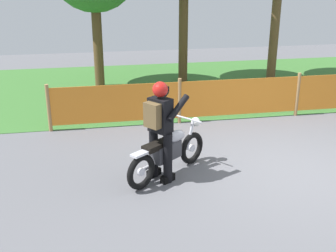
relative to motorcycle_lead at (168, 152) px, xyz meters
name	(u,v)px	position (x,y,z in m)	size (l,w,h in m)	color
ground	(290,169)	(2.17, -0.18, -0.44)	(24.00, 24.00, 0.02)	#5B5B60
grass_verge	(203,85)	(2.17, 5.75, -0.43)	(24.00, 6.42, 0.01)	#386B2D
barrier_fence	(240,97)	(2.17, 2.54, 0.11)	(8.72, 0.08, 1.05)	#997547
motorcycle_lead	(168,152)	(0.00, 0.00, 0.00)	(1.55, 1.23, 0.89)	black
rider_lead	(160,126)	(-0.16, -0.13, 0.52)	(0.78, 0.74, 1.69)	black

